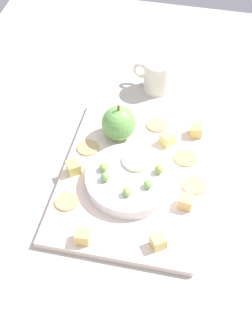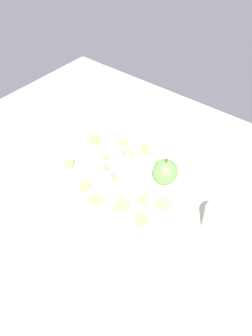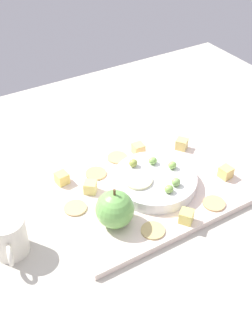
% 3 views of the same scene
% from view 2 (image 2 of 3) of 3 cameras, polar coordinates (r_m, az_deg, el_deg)
% --- Properties ---
extents(table, '(1.34, 1.08, 0.04)m').
position_cam_2_polar(table, '(1.05, -0.81, -3.93)').
color(table, '#B4AEA1').
rests_on(table, ground).
extents(platter, '(0.40, 0.29, 0.01)m').
position_cam_2_polar(platter, '(1.06, -0.27, -1.48)').
color(platter, silver).
rests_on(platter, table).
extents(serving_dish, '(0.18, 0.18, 0.03)m').
position_cam_2_polar(serving_dish, '(1.06, -1.13, -0.09)').
color(serving_dish, white).
rests_on(serving_dish, platter).
extents(apple_whole, '(0.08, 0.08, 0.08)m').
position_cam_2_polar(apple_whole, '(1.02, 6.34, -0.59)').
color(apple_whole, '#6EB052').
rests_on(apple_whole, platter).
extents(apple_stem, '(0.01, 0.01, 0.01)m').
position_cam_2_polar(apple_stem, '(0.99, 6.54, 1.22)').
color(apple_stem, brown).
rests_on(apple_stem, apple_whole).
extents(cheese_cube_0, '(0.04, 0.04, 0.03)m').
position_cam_2_polar(cheese_cube_0, '(1.08, -9.19, 0.67)').
color(cheese_cube_0, '#E2CB71').
rests_on(cheese_cube_0, platter).
extents(cheese_cube_1, '(0.03, 0.03, 0.03)m').
position_cam_2_polar(cheese_cube_1, '(0.93, 2.51, -8.25)').
color(cheese_cube_1, '#EFCF69').
rests_on(cheese_cube_1, platter).
extents(cheese_cube_2, '(0.03, 0.03, 0.03)m').
position_cam_2_polar(cheese_cube_2, '(1.16, -5.06, 4.63)').
color(cheese_cube_2, '#F1C86C').
rests_on(cheese_cube_2, platter).
extents(cheese_cube_3, '(0.04, 0.04, 0.03)m').
position_cam_2_polar(cheese_cube_3, '(1.12, 3.03, 3.07)').
color(cheese_cube_3, '#E5D467').
rests_on(cheese_cube_3, platter).
extents(cheese_cube_4, '(0.03, 0.03, 0.03)m').
position_cam_2_polar(cheese_cube_4, '(1.01, -6.70, -2.84)').
color(cheese_cube_4, '#F3C673').
rests_on(cheese_cube_4, platter).
extents(cheese_cube_5, '(0.04, 0.04, 0.03)m').
position_cam_2_polar(cheese_cube_5, '(0.97, 2.68, -5.03)').
color(cheese_cube_5, '#E8D578').
rests_on(cheese_cube_5, platter).
extents(cracker_0, '(0.05, 0.05, 0.00)m').
position_cam_2_polar(cracker_0, '(0.98, 6.10, -5.76)').
color(cracker_0, tan).
rests_on(cracker_0, platter).
extents(cracker_1, '(0.05, 0.05, 0.00)m').
position_cam_2_polar(cracker_1, '(1.10, 5.63, 0.85)').
color(cracker_1, tan).
rests_on(cracker_1, platter).
extents(cracker_2, '(0.05, 0.05, 0.00)m').
position_cam_2_polar(cracker_2, '(0.99, -4.80, -4.93)').
color(cracker_2, tan).
rests_on(cracker_2, platter).
extents(cracker_3, '(0.05, 0.05, 0.00)m').
position_cam_2_polar(cracker_3, '(1.16, -0.35, 4.05)').
color(cracker_3, tan).
rests_on(cracker_3, platter).
extents(cracker_4, '(0.05, 0.05, 0.00)m').
position_cam_2_polar(cracker_4, '(0.97, -0.68, -5.99)').
color(cracker_4, tan).
rests_on(cracker_4, platter).
extents(grape_0, '(0.02, 0.02, 0.02)m').
position_cam_2_polar(grape_0, '(1.06, -3.26, 1.74)').
color(grape_0, '#92C45A').
rests_on(grape_0, serving_dish).
extents(grape_1, '(0.02, 0.02, 0.02)m').
position_cam_2_polar(grape_1, '(1.08, -0.44, 2.53)').
color(grape_1, '#87B55D').
rests_on(grape_1, serving_dish).
extents(grape_2, '(0.02, 0.02, 0.02)m').
position_cam_2_polar(grape_2, '(1.07, 0.88, 2.22)').
color(grape_2, '#88B552').
rests_on(grape_2, serving_dish).
extents(grape_3, '(0.02, 0.02, 0.02)m').
position_cam_2_polar(grape_3, '(1.03, -3.50, -0.02)').
color(grape_3, '#8ABF5B').
rests_on(grape_3, serving_dish).
extents(grape_4, '(0.02, 0.02, 0.02)m').
position_cam_2_polar(grape_4, '(1.00, -2.15, -1.38)').
color(grape_4, '#9EAC4B').
rests_on(grape_4, serving_dish).
extents(apple_slice_0, '(0.06, 0.06, 0.01)m').
position_cam_2_polar(apple_slice_0, '(1.03, 0.22, -0.47)').
color(apple_slice_0, beige).
rests_on(apple_slice_0, serving_dish).
extents(cup, '(0.07, 0.10, 0.08)m').
position_cam_2_polar(cup, '(0.94, 14.43, -7.97)').
color(cup, white).
rests_on(cup, table).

